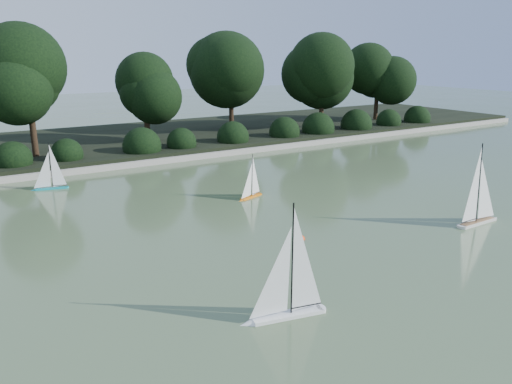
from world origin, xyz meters
TOP-DOWN VIEW (x-y plane):
  - ground at (0.00, 0.00)m, footprint 80.00×80.00m
  - pond_coping at (0.00, 9.00)m, footprint 40.00×0.35m
  - far_bank at (0.00, 13.00)m, footprint 40.00×8.00m
  - tree_line at (1.23, 11.44)m, footprint 26.31×3.93m
  - shrub_hedge at (0.00, 9.90)m, footprint 29.10×1.10m
  - sailboat_white_a at (-1.82, -1.35)m, footprint 1.30×0.46m
  - sailboat_white_b at (4.15, -0.36)m, footprint 1.36×0.24m
  - sailboat_orange at (0.89, 3.93)m, footprint 0.86×0.40m
  - sailboat_teal at (-3.26, 7.54)m, footprint 0.99×0.38m
  - race_buoy at (0.25, 0.92)m, footprint 0.16×0.16m

SIDE VIEW (x-z plane):
  - ground at x=0.00m, z-range 0.00..0.00m
  - race_buoy at x=0.25m, z-range -0.08..0.08m
  - pond_coping at x=0.00m, z-range 0.00..0.18m
  - far_bank at x=0.00m, z-range 0.00..0.30m
  - sailboat_orange at x=0.89m, z-range -0.41..0.78m
  - sailboat_teal at x=-3.26m, z-range -0.46..0.89m
  - sailboat_white_a at x=-1.82m, z-range -0.61..1.16m
  - sailboat_white_b at x=4.15m, z-range -0.64..1.22m
  - shrub_hedge at x=0.00m, z-range -0.10..1.00m
  - tree_line at x=1.23m, z-range 0.45..4.83m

